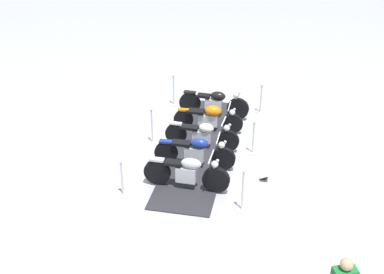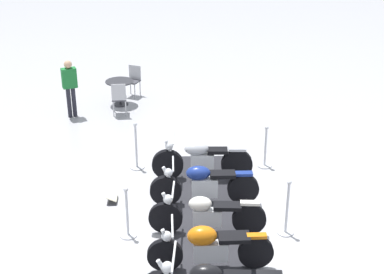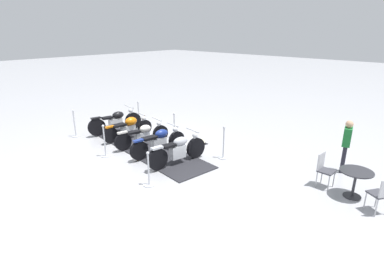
{
  "view_description": "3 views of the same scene",
  "coord_description": "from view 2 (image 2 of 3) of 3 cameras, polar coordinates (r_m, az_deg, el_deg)",
  "views": [
    {
      "loc": [
        0.86,
        -12.45,
        7.23
      ],
      "look_at": [
        -0.16,
        -1.31,
        1.08
      ],
      "focal_mm": 45.61,
      "sensor_mm": 36.0,
      "label": 1
    },
    {
      "loc": [
        1.52,
        8.79,
        6.21
      ],
      "look_at": [
        -0.01,
        -2.15,
        1.06
      ],
      "focal_mm": 52.4,
      "sensor_mm": 36.0,
      "label": 2
    },
    {
      "loc": [
        -6.68,
        -8.8,
        4.2
      ],
      "look_at": [
        0.24,
        -2.32,
        0.87
      ],
      "focal_mm": 28.88,
      "sensor_mm": 36.0,
      "label": 3
    }
  ],
  "objects": [
    {
      "name": "ground_plane",
      "position": [
        10.87,
        1.54,
        -9.85
      ],
      "size": [
        80.0,
        80.0,
        0.0
      ],
      "primitive_type": "plane",
      "color": "#B2B2B7"
    },
    {
      "name": "display_platform",
      "position": [
        10.86,
        1.54,
        -9.78
      ],
      "size": [
        2.3,
        6.6,
        0.03
      ],
      "primitive_type": "cube",
      "rotation": [
        0.0,
        0.0,
        1.46
      ],
      "color": "#28282D",
      "rests_on": "ground_plane"
    },
    {
      "name": "motorcycle_chrome",
      "position": [
        12.44,
        0.93,
        -2.36
      ],
      "size": [
        2.24,
        0.67,
        1.02
      ],
      "rotation": [
        0.0,
        0.0,
        -0.14
      ],
      "color": "black",
      "rests_on": "display_platform"
    },
    {
      "name": "motorcycle_navy",
      "position": [
        11.51,
        1.16,
        -4.83
      ],
      "size": [
        2.25,
        0.65,
        0.96
      ],
      "rotation": [
        0.0,
        0.0,
        -0.1
      ],
      "color": "black",
      "rests_on": "display_platform"
    },
    {
      "name": "motorcycle_cream",
      "position": [
        10.61,
        1.4,
        -7.78
      ],
      "size": [
        2.21,
        0.66,
        0.95
      ],
      "rotation": [
        0.0,
        0.0,
        -0.17
      ],
      "color": "black",
      "rests_on": "display_platform"
    },
    {
      "name": "motorcycle_copper",
      "position": [
        9.71,
        1.67,
        -11.03
      ],
      "size": [
        2.18,
        0.68,
        0.91
      ],
      "rotation": [
        0.0,
        0.0,
        -0.09
      ],
      "color": "black",
      "rests_on": "display_platform"
    },
    {
      "name": "stanchion_left_mid",
      "position": [
        10.83,
        9.61,
        -7.89
      ],
      "size": [
        0.31,
        0.31,
        1.16
      ],
      "color": "silver",
      "rests_on": "ground_plane"
    },
    {
      "name": "stanchion_right_front",
      "position": [
        13.07,
        -5.67,
        -1.7
      ],
      "size": [
        0.34,
        0.34,
        1.15
      ],
      "color": "silver",
      "rests_on": "ground_plane"
    },
    {
      "name": "stanchion_left_front",
      "position": [
        13.22,
        7.45,
        -1.73
      ],
      "size": [
        0.35,
        0.35,
        1.03
      ],
      "color": "silver",
      "rests_on": "ground_plane"
    },
    {
      "name": "stanchion_right_mid",
      "position": [
        10.71,
        -6.58,
        -8.44
      ],
      "size": [
        0.33,
        0.33,
        1.06
      ],
      "color": "silver",
      "rests_on": "ground_plane"
    },
    {
      "name": "info_placard",
      "position": [
        11.95,
        -8.12,
        -6.25
      ],
      "size": [
        0.25,
        0.39,
        0.18
      ],
      "rotation": [
        0.0,
        0.0,
        4.6
      ],
      "color": "#333338",
      "rests_on": "ground_plane"
    },
    {
      "name": "cafe_table",
      "position": [
        16.75,
        -7.37,
        5.09
      ],
      "size": [
        0.82,
        0.82,
        0.75
      ],
      "color": "#2D2D33",
      "rests_on": "ground_plane"
    },
    {
      "name": "cafe_chair_near_table",
      "position": [
        17.42,
        -5.99,
        5.92
      ],
      "size": [
        0.55,
        0.55,
        0.95
      ],
      "rotation": [
        0.0,
        0.0,
        1.02
      ],
      "color": "#B7B7BC",
      "rests_on": "ground_plane"
    },
    {
      "name": "cafe_chair_across_table",
      "position": [
        15.97,
        -7.44,
        4.06
      ],
      "size": [
        0.42,
        0.42,
        0.98
      ],
      "rotation": [
        0.0,
        0.0,
        -1.62
      ],
      "color": "#B7B7BC",
      "rests_on": "ground_plane"
    },
    {
      "name": "bystander_person",
      "position": [
        15.97,
        -12.34,
        5.34
      ],
      "size": [
        0.44,
        0.31,
        1.65
      ],
      "rotation": [
        0.0,
        0.0,
        1.83
      ],
      "color": "#23232D",
      "rests_on": "ground_plane"
    }
  ]
}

